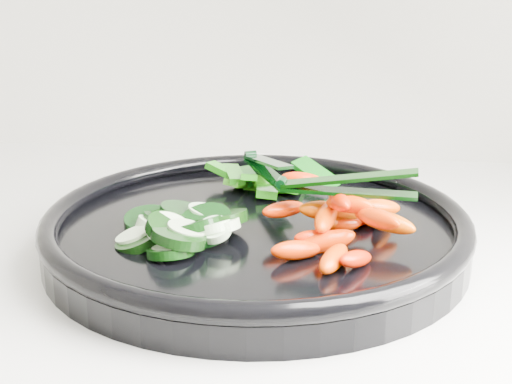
# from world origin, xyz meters

# --- Properties ---
(veggie_tray) EXTENTS (0.49, 0.49, 0.04)m
(veggie_tray) POSITION_xyz_m (-0.25, 1.67, 0.95)
(veggie_tray) COLOR black
(veggie_tray) RESTS_ON counter
(cucumber_pile) EXTENTS (0.12, 0.12, 0.04)m
(cucumber_pile) POSITION_xyz_m (-0.30, 1.63, 0.96)
(cucumber_pile) COLOR black
(cucumber_pile) RESTS_ON veggie_tray
(carrot_pile) EXTENTS (0.13, 0.15, 0.05)m
(carrot_pile) POSITION_xyz_m (-0.17, 1.64, 0.97)
(carrot_pile) COLOR #E54600
(carrot_pile) RESTS_ON veggie_tray
(pepper_pile) EXTENTS (0.14, 0.09, 0.03)m
(pepper_pile) POSITION_xyz_m (-0.25, 1.77, 0.96)
(pepper_pile) COLOR #246E0A
(pepper_pile) RESTS_ON veggie_tray
(tong_carrot) EXTENTS (0.11, 0.02, 0.02)m
(tong_carrot) POSITION_xyz_m (-0.17, 1.64, 1.00)
(tong_carrot) COLOR black
(tong_carrot) RESTS_ON carrot_pile
(tong_pepper) EXTENTS (0.06, 0.11, 0.02)m
(tong_pepper) POSITION_xyz_m (-0.25, 1.77, 0.98)
(tong_pepper) COLOR black
(tong_pepper) RESTS_ON pepper_pile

